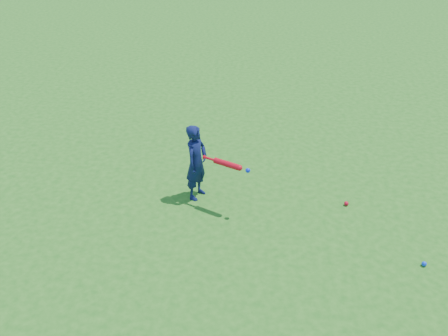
% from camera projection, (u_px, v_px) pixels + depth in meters
% --- Properties ---
extents(ground, '(80.00, 80.00, 0.00)m').
position_uv_depth(ground, '(200.00, 206.00, 7.77)').
color(ground, '#1F6417').
rests_on(ground, ground).
extents(child, '(0.45, 0.53, 1.24)m').
position_uv_depth(child, '(196.00, 162.00, 7.69)').
color(child, '#0E1644').
rests_on(child, ground).
extents(ground_ball_red, '(0.07, 0.07, 0.07)m').
position_uv_depth(ground_ball_red, '(346.00, 203.00, 7.76)').
color(ground_ball_red, red).
rests_on(ground_ball_red, ground).
extents(ground_ball_blue, '(0.07, 0.07, 0.07)m').
position_uv_depth(ground_ball_blue, '(424.00, 264.00, 6.57)').
color(ground_ball_blue, '#0D3AE6').
rests_on(ground_ball_blue, ground).
extents(bat_swing, '(0.73, 0.40, 0.09)m').
position_uv_depth(bat_swing, '(229.00, 165.00, 7.29)').
color(bat_swing, red).
rests_on(bat_swing, ground).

